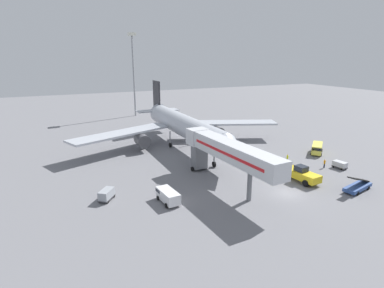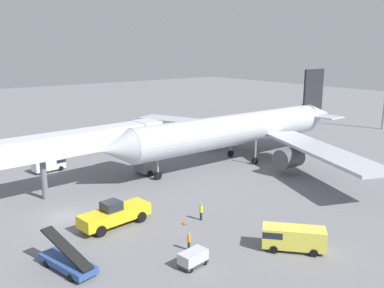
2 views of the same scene
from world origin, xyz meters
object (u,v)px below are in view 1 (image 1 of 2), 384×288
at_px(apron_light_mast, 133,60).
at_px(belt_loader_truck, 358,186).
at_px(service_van_rear_right, 168,195).
at_px(service_van_near_center, 317,148).
at_px(baggage_cart_outer_right, 107,194).
at_px(ground_crew_worker_midground, 324,163).
at_px(safety_cone_alpha, 294,165).
at_px(baggage_cart_far_left, 340,165).
at_px(jet_bridge, 225,151).
at_px(airplane_at_gate, 182,125).
at_px(ground_crew_worker_foreground, 287,158).
at_px(pushback_tug, 299,173).

bearing_deg(apron_light_mast, belt_loader_truck, -79.30).
distance_m(service_van_rear_right, service_van_near_center, 38.14).
xyz_separation_m(service_van_rear_right, baggage_cart_outer_right, (-7.82, 4.35, -0.18)).
bearing_deg(ground_crew_worker_midground, safety_cone_alpha, 147.16).
height_order(service_van_near_center, baggage_cart_far_left, service_van_near_center).
relative_size(jet_bridge, safety_cone_alpha, 46.97).
height_order(jet_bridge, ground_crew_worker_midground, jet_bridge).
distance_m(airplane_at_gate, service_van_rear_right, 29.07).
xyz_separation_m(belt_loader_truck, baggage_cart_far_left, (5.83, 8.37, -0.01)).
height_order(service_van_rear_right, safety_cone_alpha, service_van_rear_right).
height_order(baggage_cart_far_left, ground_crew_worker_midground, ground_crew_worker_midground).
relative_size(jet_bridge, ground_crew_worker_foreground, 12.68).
xyz_separation_m(baggage_cart_far_left, safety_cone_alpha, (-7.03, 4.41, -0.49)).
relative_size(airplane_at_gate, apron_light_mast, 1.83).
distance_m(jet_bridge, ground_crew_worker_foreground, 17.95).
bearing_deg(baggage_cart_outer_right, belt_loader_truck, -19.77).
height_order(jet_bridge, apron_light_mast, apron_light_mast).
height_order(jet_bridge, belt_loader_truck, jet_bridge).
distance_m(pushback_tug, safety_cone_alpha, 7.09).
relative_size(ground_crew_worker_foreground, apron_light_mast, 0.06).
xyz_separation_m(baggage_cart_outer_right, baggage_cart_far_left, (41.87, -4.59, -0.14)).
distance_m(ground_crew_worker_midground, safety_cone_alpha, 5.57).
relative_size(jet_bridge, apron_light_mast, 0.82).
xyz_separation_m(baggage_cart_outer_right, ground_crew_worker_midground, (39.49, -3.19, 0.02)).
bearing_deg(jet_bridge, service_van_near_center, 13.39).
bearing_deg(baggage_cart_far_left, airplane_at_gate, 128.94).
relative_size(pushback_tug, belt_loader_truck, 1.28).
bearing_deg(safety_cone_alpha, airplane_at_gate, 122.87).
distance_m(belt_loader_truck, ground_crew_worker_foreground, 14.85).
height_order(baggage_cart_outer_right, safety_cone_alpha, baggage_cart_outer_right).
distance_m(pushback_tug, baggage_cart_far_left, 11.21).
height_order(pushback_tug, belt_loader_truck, belt_loader_truck).
bearing_deg(pushback_tug, safety_cone_alpha, 54.36).
height_order(ground_crew_worker_foreground, ground_crew_worker_midground, ground_crew_worker_foreground).
distance_m(airplane_at_gate, pushback_tug, 29.13).
height_order(ground_crew_worker_foreground, safety_cone_alpha, ground_crew_worker_foreground).
xyz_separation_m(ground_crew_worker_foreground, apron_light_mast, (-13.58, 62.45, 18.04)).
bearing_deg(safety_cone_alpha, pushback_tug, -125.64).
height_order(safety_cone_alpha, apron_light_mast, apron_light_mast).
height_order(jet_bridge, service_van_near_center, jet_bridge).
bearing_deg(safety_cone_alpha, baggage_cart_outer_right, 179.69).
relative_size(baggage_cart_outer_right, ground_crew_worker_foreground, 1.68).
height_order(service_van_rear_right, service_van_near_center, service_van_near_center).
relative_size(service_van_rear_right, ground_crew_worker_midground, 2.75).
xyz_separation_m(jet_bridge, service_van_near_center, (26.77, 6.37, -4.63)).
xyz_separation_m(airplane_at_gate, service_van_near_center, (24.05, -17.21, -3.83)).
xyz_separation_m(belt_loader_truck, ground_crew_worker_foreground, (-1.03, 14.81, 0.21)).
relative_size(service_van_rear_right, ground_crew_worker_foreground, 2.57).
height_order(belt_loader_truck, safety_cone_alpha, belt_loader_truck).
xyz_separation_m(pushback_tug, belt_loader_truck, (5.30, -7.06, -0.48)).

